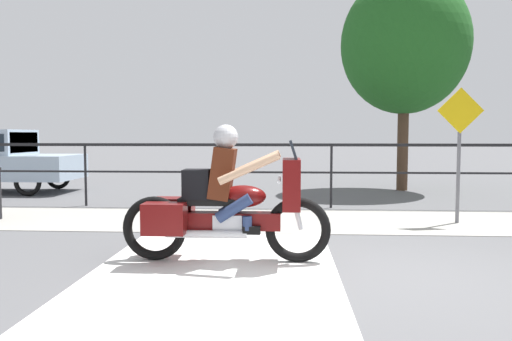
# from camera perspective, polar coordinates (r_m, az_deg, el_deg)

# --- Properties ---
(ground_plane) EXTENTS (120.00, 120.00, 0.00)m
(ground_plane) POSITION_cam_1_polar(r_m,az_deg,el_deg) (5.47, 13.28, -11.78)
(ground_plane) COLOR #565659
(sidewalk_band) EXTENTS (44.00, 2.40, 0.01)m
(sidewalk_band) POSITION_cam_1_polar(r_m,az_deg,el_deg) (8.76, 9.47, -5.69)
(sidewalk_band) COLOR #99968E
(sidewalk_band) RESTS_ON ground
(crosswalk_band) EXTENTS (2.67, 6.00, 0.01)m
(crosswalk_band) POSITION_cam_1_polar(r_m,az_deg,el_deg) (5.25, -5.26, -12.30)
(crosswalk_band) COLOR silver
(crosswalk_band) RESTS_ON ground
(fence_railing) EXTENTS (36.00, 0.05, 1.31)m
(fence_railing) POSITION_cam_1_polar(r_m,az_deg,el_deg) (10.19, 8.62, 1.49)
(fence_railing) COLOR black
(fence_railing) RESTS_ON ground
(motorcycle) EXTENTS (2.46, 0.76, 1.61)m
(motorcycle) POSITION_cam_1_polar(r_m,az_deg,el_deg) (5.85, -3.58, -3.67)
(motorcycle) COLOR black
(motorcycle) RESTS_ON ground
(street_sign) EXTENTS (0.75, 0.06, 2.26)m
(street_sign) POSITION_cam_1_polar(r_m,az_deg,el_deg) (8.94, 22.24, 3.49)
(street_sign) COLOR slate
(street_sign) RESTS_ON ground
(tree_behind_sign) EXTENTS (3.34, 3.34, 5.71)m
(tree_behind_sign) POSITION_cam_1_polar(r_m,az_deg,el_deg) (14.08, 16.64, 13.63)
(tree_behind_sign) COLOR #473323
(tree_behind_sign) RESTS_ON ground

